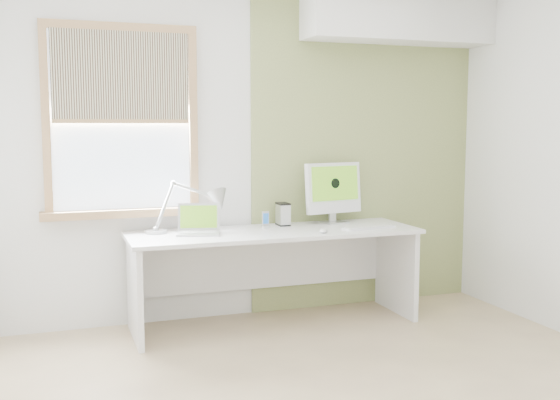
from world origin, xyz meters
name	(u,v)px	position (x,y,z in m)	size (l,w,h in m)	color
room	(344,166)	(0.00, 0.00, 1.30)	(4.04, 3.54, 2.64)	tan
accent_wall	(365,152)	(1.00, 1.74, 1.30)	(2.00, 0.02, 2.60)	#7A8A51
soffit	(398,16)	(1.20, 1.57, 2.40)	(1.60, 0.40, 0.42)	white
window	(122,122)	(-1.00, 1.71, 1.54)	(1.20, 0.14, 1.42)	#A57C4F
desk	(272,254)	(0.07, 1.44, 0.53)	(2.20, 0.70, 0.73)	white
desk_lamp	(207,204)	(-0.41, 1.53, 0.93)	(0.68, 0.27, 0.39)	#B1B3B5
laptop	(198,226)	(-0.50, 1.44, 0.78)	(0.36, 0.32, 0.22)	#B1B3B5
phone_dock	(266,223)	(0.04, 1.51, 0.77)	(0.08, 0.08, 0.13)	#B1B3B5
external_drive	(283,214)	(0.22, 1.60, 0.82)	(0.09, 0.14, 0.18)	#B1B3B5
imac	(333,189)	(0.65, 1.59, 1.00)	(0.51, 0.20, 0.49)	#B1B3B5
keyboard	(368,227)	(0.78, 1.23, 0.74)	(0.44, 0.18, 0.02)	white
mouse	(323,231)	(0.38, 1.15, 0.75)	(0.06, 0.10, 0.03)	white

